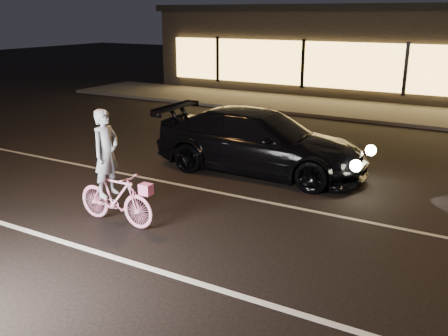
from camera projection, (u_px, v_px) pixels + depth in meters
The scene contains 7 objects.
ground at pixel (230, 241), 8.71m from camera, with size 90.00×90.00×0.00m, color black.
lane_stripe_near at pixel (182, 278), 7.47m from camera, with size 60.00×0.12×0.01m, color silver.
lane_stripe_far at pixel (277, 204), 10.37m from camera, with size 60.00×0.10×0.01m, color gray.
sidewalk at pixel (392, 113), 19.46m from camera, with size 30.00×4.00×0.12m, color #383533.
storefront at pixel (424, 49), 23.78m from camera, with size 25.40×8.42×4.20m.
cyclist at pixel (113, 184), 9.23m from camera, with size 1.72×0.59×2.17m.
sedan at pixel (260, 142), 12.30m from camera, with size 5.38×2.31×1.54m.
Camera 1 is at (3.86, -6.94, 3.80)m, focal length 40.00 mm.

